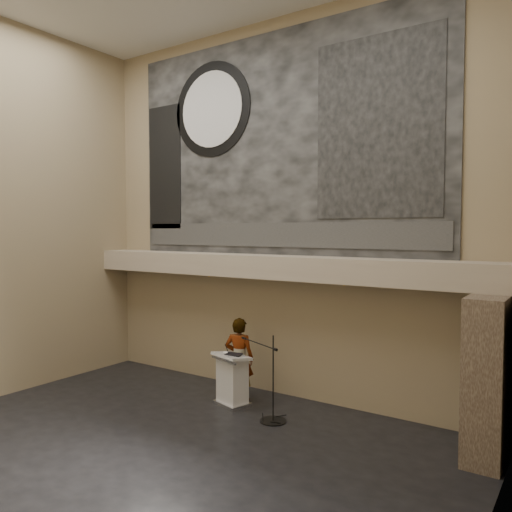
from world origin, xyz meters
The scene contains 18 objects.
floor centered at (0.00, 0.00, 0.00)m, with size 10.00×10.00×0.00m, color black.
wall_back centered at (0.00, 4.00, 4.25)m, with size 10.00×0.02×8.50m, color #8E7C5A.
wall_right centered at (5.00, 0.00, 4.25)m, with size 0.02×8.00×8.50m, color #8E7C5A.
soffit centered at (0.00, 3.60, 2.95)m, with size 10.00×0.80×0.50m, color gray.
sprinkler_left centered at (-1.60, 3.55, 2.67)m, with size 0.04×0.04×0.06m, color #B2893D.
sprinkler_right centered at (1.90, 3.55, 2.67)m, with size 0.04×0.04×0.06m, color #B2893D.
banner centered at (0.00, 3.97, 5.70)m, with size 8.00×0.05×5.00m, color black.
banner_text_strip centered at (0.00, 3.93, 3.65)m, with size 7.76×0.02×0.55m, color #2D2D2D.
banner_clock_rim centered at (-1.80, 3.93, 6.70)m, with size 2.30×2.30×0.02m, color black.
banner_clock_face centered at (-1.80, 3.91, 6.70)m, with size 1.84×1.84×0.02m, color silver.
banner_building_print centered at (2.40, 3.93, 5.80)m, with size 2.60×0.02×3.60m, color black.
banner_brick_print centered at (-3.40, 3.93, 5.40)m, with size 1.10×0.02×3.20m, color black.
stone_pier centered at (4.65, 3.15, 1.35)m, with size 0.60×1.40×2.70m, color #46372B.
lectern centered at (-0.31, 2.76, 0.55)m, with size 0.90×0.74×1.14m.
binder centered at (-0.25, 2.71, 1.12)m, with size 0.32×0.26×0.04m, color black.
papers centered at (-0.48, 2.73, 1.10)m, with size 0.22×0.31×0.01m, color white.
speaker_person centered at (-0.40, 3.13, 0.91)m, with size 0.67×0.44×1.83m, color silver.
mic_stand centered at (0.87, 2.48, 0.25)m, with size 1.34×0.74×1.71m.
Camera 1 is at (6.02, -5.67, 3.76)m, focal length 35.00 mm.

